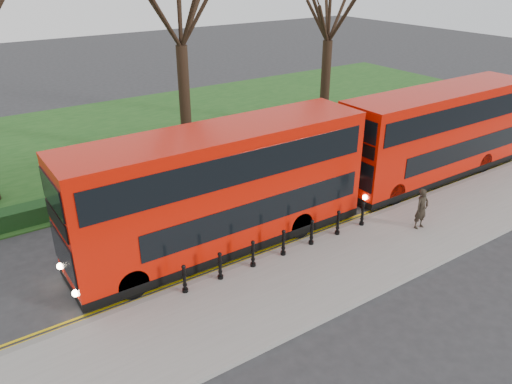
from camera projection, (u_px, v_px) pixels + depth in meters
ground at (259, 243)px, 19.61m from camera, size 120.00×120.00×0.00m
pavement at (308, 279)px, 17.34m from camera, size 60.00×4.00×0.15m
kerb at (274, 253)px, 18.83m from camera, size 60.00×0.25×0.16m
grass_verge at (122, 138)px, 30.81m from camera, size 60.00×18.00×0.06m
hedge at (181, 177)px, 24.52m from camera, size 60.00×0.90×0.80m
yellow_line_outer at (270, 251)px, 19.09m from camera, size 60.00×0.10×0.01m
yellow_line_inner at (267, 249)px, 19.24m from camera, size 60.00×0.10×0.01m
tree_mid at (179, 4)px, 24.64m from camera, size 7.11×7.11×11.11m
tree_right at (330, 10)px, 30.06m from camera, size 6.42×6.42×10.03m
bollard_row at (283, 243)px, 18.40m from camera, size 8.28×0.15×1.00m
bus_lead at (222, 190)px, 18.54m from camera, size 11.77×2.70×4.68m
bus_rear at (437, 134)px, 24.66m from camera, size 11.26×2.58×4.48m
pedestrian at (422, 209)px, 20.11m from camera, size 0.64×0.43×1.72m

